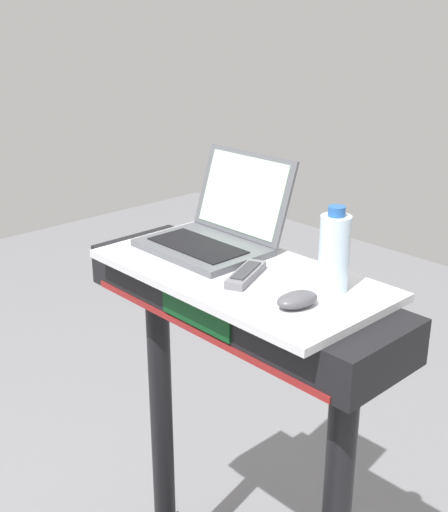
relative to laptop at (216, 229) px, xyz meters
name	(u,v)px	position (x,y,z in m)	size (l,w,h in m)	color
desk_board	(239,274)	(0.16, -0.07, -0.06)	(0.75, 0.38, 0.02)	silver
laptop	(216,229)	(0.00, 0.00, 0.00)	(0.32, 0.31, 0.24)	#515459
computer_mouse	(297,300)	(0.40, -0.13, -0.03)	(0.06, 0.10, 0.03)	#4C4C51
water_bottle	(334,252)	(0.40, 0.00, 0.04)	(0.07, 0.07, 0.20)	silver
tv_remote	(246,274)	(0.21, -0.10, -0.04)	(0.11, 0.17, 0.02)	slate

